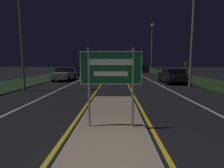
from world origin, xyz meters
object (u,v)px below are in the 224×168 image
object	(u,v)px
car_receding_2	(143,69)
car_approaching_2	(106,68)
highway_sign	(111,72)
car_approaching_1	(81,70)
car_receding_1	(131,71)
warning_sign	(185,68)
car_receding_0	(173,75)
streetlight_right_far	(152,40)
car_approaching_0	(65,74)

from	to	relation	value
car_receding_2	car_approaching_2	distance (m)	9.29
highway_sign	car_approaching_1	world-z (taller)	highway_sign
car_receding_1	warning_sign	size ratio (longest dim) A/B	1.98
warning_sign	car_receding_0	bearing A→B (deg)	-118.25
car_approaching_2	car_approaching_1	bearing A→B (deg)	-104.14
streetlight_right_far	warning_sign	world-z (taller)	streetlight_right_far
car_receding_0	warning_sign	size ratio (longest dim) A/B	2.09
car_receding_0	car_receding_2	world-z (taller)	car_receding_0
car_approaching_2	streetlight_right_far	bearing A→B (deg)	-48.21
streetlight_right_far	car_approaching_1	world-z (taller)	streetlight_right_far
car_approaching_0	warning_sign	size ratio (longest dim) A/B	2.15
car_receding_1	car_approaching_0	distance (m)	12.59
warning_sign	streetlight_right_far	bearing A→B (deg)	119.39
car_approaching_0	warning_sign	world-z (taller)	warning_sign
car_receding_0	car_approaching_1	world-z (taller)	car_receding_0
car_receding_2	warning_sign	distance (m)	13.19
car_receding_1	car_approaching_1	world-z (taller)	car_approaching_1
car_approaching_1	warning_sign	distance (m)	16.27
car_receding_2	car_receding_0	bearing A→B (deg)	-90.68
car_approaching_1	warning_sign	size ratio (longest dim) A/B	2.21
streetlight_right_far	car_approaching_0	xyz separation A→B (m)	(-12.46, -12.23, -5.44)
car_receding_0	car_approaching_1	size ratio (longest dim) A/B	0.95
highway_sign	car_receding_0	bearing A→B (deg)	64.90
car_receding_1	car_receding_2	distance (m)	9.59
car_approaching_0	car_approaching_1	distance (m)	9.00
highway_sign	streetlight_right_far	bearing A→B (deg)	76.32
car_receding_0	car_receding_2	bearing A→B (deg)	89.32
warning_sign	car_receding_1	bearing A→B (deg)	155.15
highway_sign	streetlight_right_far	xyz separation A→B (m)	(6.62, 27.21, 4.43)
highway_sign	car_receding_2	size ratio (longest dim) A/B	0.52
streetlight_right_far	car_receding_2	distance (m)	8.12
car_receding_0	car_approaching_0	world-z (taller)	car_receding_0
car_receding_0	car_approaching_2	distance (m)	26.08
car_receding_0	car_receding_1	bearing A→B (deg)	104.86
car_receding_0	car_approaching_2	bearing A→B (deg)	108.19
car_receding_1	car_approaching_2	world-z (taller)	car_receding_1
car_receding_1	car_approaching_2	size ratio (longest dim) A/B	0.97
car_approaching_1	car_approaching_2	world-z (taller)	car_approaching_1
car_approaching_2	warning_sign	distance (m)	20.76
car_approaching_0	warning_sign	xyz separation A→B (m)	(16.11, 5.74, 0.59)
car_approaching_2	highway_sign	bearing A→B (deg)	-86.44
streetlight_right_far	car_receding_0	size ratio (longest dim) A/B	2.06
streetlight_right_far	warning_sign	bearing A→B (deg)	-60.61
highway_sign	car_receding_0	distance (m)	13.77
car_approaching_0	car_receding_2	bearing A→B (deg)	56.86
car_receding_2	car_approaching_2	world-z (taller)	car_receding_2
car_approaching_1	warning_sign	world-z (taller)	warning_sign
car_receding_0	car_approaching_0	bearing A→B (deg)	167.71
car_receding_0	car_receding_1	xyz separation A→B (m)	(-3.13, 11.79, -0.03)
car_approaching_1	car_receding_0	bearing A→B (deg)	-45.16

